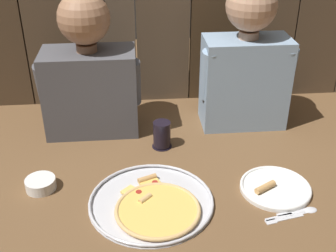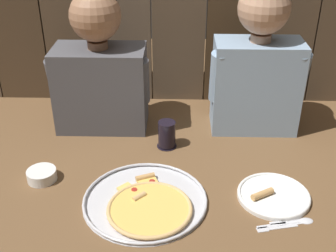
% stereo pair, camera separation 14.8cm
% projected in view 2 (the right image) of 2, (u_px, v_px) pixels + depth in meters
% --- Properties ---
extents(ground_plane, '(3.20, 3.20, 0.00)m').
position_uv_depth(ground_plane, '(176.00, 185.00, 1.49)').
color(ground_plane, brown).
extents(pizza_tray, '(0.41, 0.41, 0.03)m').
position_uv_depth(pizza_tray, '(146.00, 203.00, 1.39)').
color(pizza_tray, silver).
rests_on(pizza_tray, ground).
extents(dinner_plate, '(0.24, 0.24, 0.03)m').
position_uv_depth(dinner_plate, '(273.00, 195.00, 1.43)').
color(dinner_plate, white).
rests_on(dinner_plate, ground).
extents(drinking_glass, '(0.08, 0.08, 0.11)m').
position_uv_depth(drinking_glass, '(166.00, 135.00, 1.68)').
color(drinking_glass, black).
rests_on(drinking_glass, ground).
extents(dipping_bowl, '(0.10, 0.10, 0.04)m').
position_uv_depth(dipping_bowl, '(41.00, 175.00, 1.51)').
color(dipping_bowl, white).
rests_on(dipping_bowl, ground).
extents(table_fork, '(0.13, 0.04, 0.01)m').
position_uv_depth(table_fork, '(275.00, 228.00, 1.30)').
color(table_fork, silver).
rests_on(table_fork, ground).
extents(table_knife, '(0.15, 0.05, 0.01)m').
position_uv_depth(table_knife, '(281.00, 224.00, 1.32)').
color(table_knife, silver).
rests_on(table_knife, ground).
extents(table_spoon, '(0.14, 0.04, 0.01)m').
position_uv_depth(table_spoon, '(299.00, 221.00, 1.33)').
color(table_spoon, silver).
rests_on(table_spoon, ground).
extents(diner_left, '(0.41, 0.21, 0.58)m').
position_uv_depth(diner_left, '(99.00, 64.00, 1.73)').
color(diner_left, '#4C4C51').
rests_on(diner_left, ground).
extents(diner_right, '(0.38, 0.21, 0.61)m').
position_uv_depth(diner_right, '(258.00, 59.00, 1.70)').
color(diner_right, '#849EB7').
rests_on(diner_right, ground).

